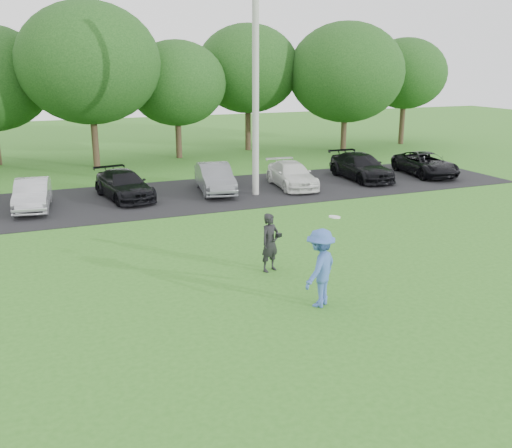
{
  "coord_description": "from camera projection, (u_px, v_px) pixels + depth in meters",
  "views": [
    {
      "loc": [
        -5.64,
        -10.27,
        5.53
      ],
      "look_at": [
        0.0,
        3.5,
        1.3
      ],
      "focal_mm": 40.0,
      "sensor_mm": 36.0,
      "label": 1
    }
  ],
  "objects": [
    {
      "name": "camera_bystander",
      "position": [
        270.0,
        242.0,
        15.49
      ],
      "size": [
        0.69,
        0.57,
        1.62
      ],
      "color": "black",
      "rests_on": "ground"
    },
    {
      "name": "parked_cars",
      "position": [
        184.0,
        182.0,
        24.31
      ],
      "size": [
        28.55,
        4.8,
        1.25
      ],
      "color": "#55121A",
      "rests_on": "parking_lot"
    },
    {
      "name": "utility_pole",
      "position": [
        256.0,
        80.0,
        23.33
      ],
      "size": [
        0.28,
        0.28,
        9.66
      ],
      "primitive_type": "cylinder",
      "color": "#A4A59F",
      "rests_on": "ground"
    },
    {
      "name": "ground",
      "position": [
        315.0,
        320.0,
        12.71
      ],
      "size": [
        100.0,
        100.0,
        0.0
      ],
      "primitive_type": "plane",
      "color": "#326E1F",
      "rests_on": "ground"
    },
    {
      "name": "frisbee_player",
      "position": [
        320.0,
        268.0,
        13.23
      ],
      "size": [
        1.38,
        1.27,
        2.15
      ],
      "color": "#3D5FAC",
      "rests_on": "ground"
    },
    {
      "name": "parking_lot",
      "position": [
        172.0,
        197.0,
        24.28
      ],
      "size": [
        32.0,
        6.5,
        0.03
      ],
      "primitive_type": "cube",
      "color": "black",
      "rests_on": "ground"
    },
    {
      "name": "tree_row",
      "position": [
        152.0,
        74.0,
        32.18
      ],
      "size": [
        42.39,
        9.85,
        8.64
      ],
      "color": "#38281C",
      "rests_on": "ground"
    }
  ]
}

